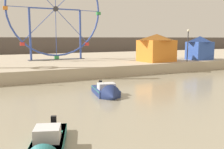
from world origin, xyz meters
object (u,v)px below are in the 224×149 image
object	(u,v)px
ferris_wheel_blue_frame	(56,10)
carnival_booth_blue_tent	(200,47)
carnival_booth_orange_canopy	(156,47)
promenade_lamp_far	(188,41)
motorboat_navy_blue	(108,92)
motorboat_teal_painted	(47,146)

from	to	relation	value
ferris_wheel_blue_frame	carnival_booth_blue_tent	distance (m)	20.66
carnival_booth_orange_canopy	promenade_lamp_far	distance (m)	4.05
motorboat_navy_blue	promenade_lamp_far	bearing A→B (deg)	129.09
promenade_lamp_far	carnival_booth_blue_tent	bearing A→B (deg)	23.13
carnival_booth_orange_canopy	carnival_booth_blue_tent	bearing A→B (deg)	-8.92
ferris_wheel_blue_frame	carnival_booth_orange_canopy	xyz separation A→B (m)	(10.95, -8.31, -4.93)
carnival_booth_orange_canopy	promenade_lamp_far	world-z (taller)	promenade_lamp_far
ferris_wheel_blue_frame	promenade_lamp_far	distance (m)	18.15
promenade_lamp_far	ferris_wheel_blue_frame	bearing A→B (deg)	144.32
ferris_wheel_blue_frame	carnival_booth_orange_canopy	distance (m)	14.61
motorboat_navy_blue	promenade_lamp_far	world-z (taller)	promenade_lamp_far
motorboat_navy_blue	motorboat_teal_painted	bearing A→B (deg)	-28.70
motorboat_navy_blue	carnival_booth_orange_canopy	distance (m)	16.13
carnival_booth_blue_tent	motorboat_teal_painted	bearing A→B (deg)	-145.23
motorboat_navy_blue	carnival_booth_blue_tent	size ratio (longest dim) A/B	1.21
motorboat_teal_painted	carnival_booth_blue_tent	bearing A→B (deg)	144.68
ferris_wheel_blue_frame	carnival_booth_blue_tent	size ratio (longest dim) A/B	4.10
motorboat_teal_painted	promenade_lamp_far	distance (m)	26.81
ferris_wheel_blue_frame	carnival_booth_blue_tent	bearing A→B (deg)	-25.93
ferris_wheel_blue_frame	carnival_booth_orange_canopy	size ratio (longest dim) A/B	2.79
motorboat_teal_painted	ferris_wheel_blue_frame	world-z (taller)	ferris_wheel_blue_frame
motorboat_navy_blue	ferris_wheel_blue_frame	world-z (taller)	ferris_wheel_blue_frame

